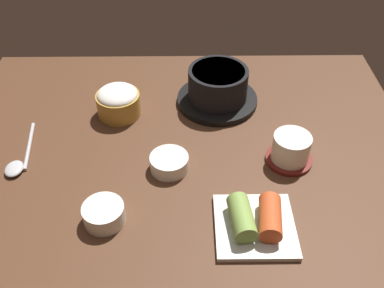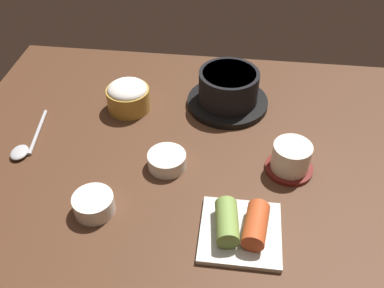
# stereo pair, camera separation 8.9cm
# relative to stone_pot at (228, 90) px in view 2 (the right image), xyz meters

# --- Properties ---
(dining_table) EXTENTS (1.00, 0.76, 0.02)m
(dining_table) POSITION_rel_stone_pot_xyz_m (-0.08, -0.16, -0.05)
(dining_table) COLOR #4C2D1C
(dining_table) RESTS_ON ground
(stone_pot) EXTENTS (0.19, 0.19, 0.09)m
(stone_pot) POSITION_rel_stone_pot_xyz_m (0.00, 0.00, 0.00)
(stone_pot) COLOR black
(stone_pot) RESTS_ON dining_table
(rice_bowl) EXTENTS (0.10, 0.10, 0.07)m
(rice_bowl) POSITION_rel_stone_pot_xyz_m (-0.23, -0.04, -0.01)
(rice_bowl) COLOR #B78C38
(rice_bowl) RESTS_ON dining_table
(tea_cup_with_saucer) EXTENTS (0.10, 0.10, 0.06)m
(tea_cup_with_saucer) POSITION_rel_stone_pot_xyz_m (0.14, -0.20, -0.01)
(tea_cup_with_saucer) COLOR maroon
(tea_cup_with_saucer) RESTS_ON dining_table
(banchan_cup_center) EXTENTS (0.08, 0.08, 0.03)m
(banchan_cup_center) POSITION_rel_stone_pot_xyz_m (-0.11, -0.22, -0.03)
(banchan_cup_center) COLOR white
(banchan_cup_center) RESTS_ON dining_table
(kimchi_plate) EXTENTS (0.14, 0.14, 0.05)m
(kimchi_plate) POSITION_rel_stone_pot_xyz_m (0.05, -0.37, -0.02)
(kimchi_plate) COLOR silver
(kimchi_plate) RESTS_ON dining_table
(side_bowl_near) EXTENTS (0.07, 0.07, 0.04)m
(side_bowl_near) POSITION_rel_stone_pot_xyz_m (-0.22, -0.35, -0.02)
(side_bowl_near) COLOR white
(side_bowl_near) RESTS_ON dining_table
(spoon) EXTENTS (0.04, 0.17, 0.01)m
(spoon) POSITION_rel_stone_pot_xyz_m (-0.42, -0.21, -0.04)
(spoon) COLOR #B7B7BC
(spoon) RESTS_ON dining_table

